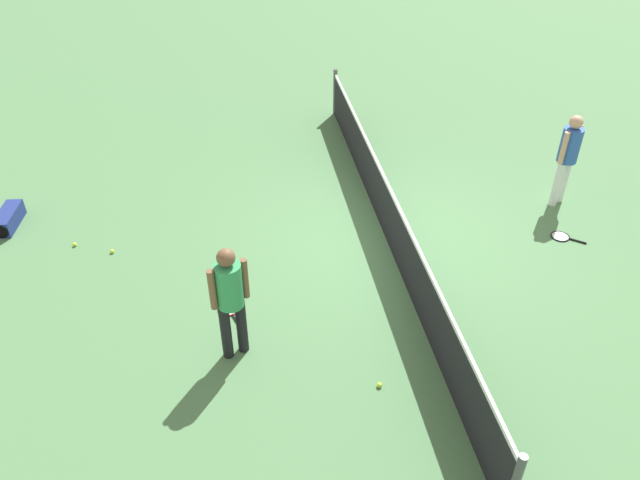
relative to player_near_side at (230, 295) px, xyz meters
The scene contains 10 objects.
ground_plane 3.57m from the player_near_side, 130.65° to the left, with size 40.00×40.00×0.00m, color #4C7A4C.
court_net 3.46m from the player_near_side, 130.65° to the left, with size 10.09×0.09×1.07m.
player_near_side is the anchor object (origin of this frame).
player_far_side 6.55m from the player_near_side, 115.70° to the left, with size 0.47×0.49×1.70m.
tennis_racket_near_player 1.30m from the player_near_side, behind, with size 0.61×0.40×0.03m.
tennis_racket_far_player 5.88m from the player_near_side, 108.06° to the left, with size 0.50×0.56×0.03m.
tennis_ball_near_player 3.29m from the player_near_side, 143.02° to the right, with size 0.07×0.07×0.07m, color #C6E033.
tennis_ball_by_net 3.89m from the player_near_side, 137.95° to the right, with size 0.07×0.07×0.07m, color #C6E033.
tennis_ball_midcourt 2.18m from the player_near_side, 63.45° to the left, with size 0.07×0.07×0.07m, color #C6E033.
equipment_bag 5.22m from the player_near_side, 133.77° to the right, with size 0.82×0.35×0.28m.
Camera 1 is at (8.08, -2.38, 6.01)m, focal length 34.50 mm.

